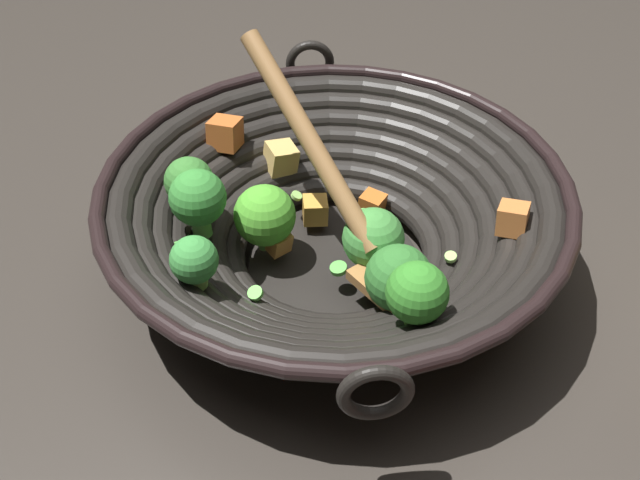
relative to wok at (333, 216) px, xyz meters
The scene contains 2 objects.
ground_plane 0.07m from the wok, 87.81° to the right, with size 4.00×4.00×0.00m, color #332D28.
wok is the anchor object (origin of this frame).
Camera 1 is at (-0.28, 0.46, 0.52)m, focal length 43.32 mm.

